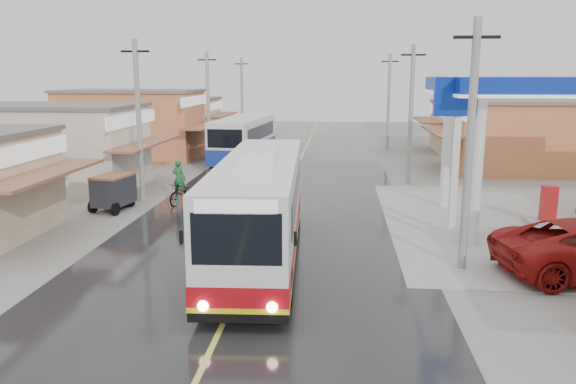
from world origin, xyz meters
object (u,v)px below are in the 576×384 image
tricycle_near (113,190)px  coach_bus (260,207)px  cyclist (181,189)px  second_bus (244,139)px  tyre_stack (125,201)px

tricycle_near → coach_bus: bearing=-29.8°
coach_bus → cyclist: coach_bus is taller
cyclist → tricycle_near: cyclist is taller
tricycle_near → cyclist: bearing=39.6°
cyclist → coach_bus: bearing=-44.1°
second_bus → cyclist: second_bus is taller
cyclist → tyre_stack: size_ratio=2.29×
cyclist → tricycle_near: (-2.76, -1.63, 0.24)m
tricycle_near → second_bus: bearing=85.4°
coach_bus → tyre_stack: size_ratio=12.42×
coach_bus → second_bus: (-4.18, 21.44, -0.06)m
tricycle_near → tyre_stack: (0.16, 0.94, -0.72)m
cyclist → tricycle_near: size_ratio=0.93×
coach_bus → tyre_stack: 10.72m
second_bus → tyre_stack: bearing=-99.1°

